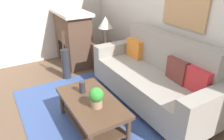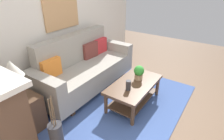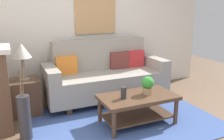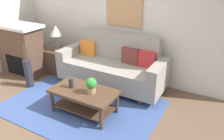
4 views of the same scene
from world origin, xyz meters
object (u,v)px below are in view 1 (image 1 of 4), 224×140
object	(u,v)px
throw_pillow_maroon	(178,70)
table_lamp	(105,24)
potted_plant_tabletop	(96,97)
floor_vase	(66,64)
throw_pillow_orange	(135,48)
couch	(153,78)
framed_painting	(185,3)
throw_pillow_crimson	(198,80)
fireplace	(73,38)
tabletop_vase	(82,87)
coffee_table	(92,108)
side_table	(106,58)

from	to	relation	value
throw_pillow_maroon	table_lamp	size ratio (longest dim) A/B	0.63
potted_plant_tabletop	table_lamp	size ratio (longest dim) A/B	0.46
floor_vase	table_lamp	bearing A→B (deg)	84.08
table_lamp	throw_pillow_orange	bearing A→B (deg)	15.46
couch	throw_pillow_orange	xyz separation A→B (m)	(-0.67, 0.13, 0.25)
floor_vase	framed_painting	bearing A→B (deg)	42.74
couch	throw_pillow_maroon	bearing A→B (deg)	20.52
couch	throw_pillow_crimson	distance (m)	0.73
floor_vase	framed_painting	size ratio (longest dim) A/B	0.74
throw_pillow_maroon	fireplace	xyz separation A→B (m)	(-2.39, -0.62, -0.09)
table_lamp	floor_vase	size ratio (longest dim) A/B	0.96
couch	tabletop_vase	xyz separation A→B (m)	(-0.18, -1.10, 0.08)
throw_pillow_crimson	potted_plant_tabletop	world-z (taller)	throw_pillow_crimson
framed_painting	floor_vase	bearing A→B (deg)	-137.26
potted_plant_tabletop	tabletop_vase	bearing A→B (deg)	-177.58
throw_pillow_orange	coffee_table	bearing A→B (deg)	-58.80
throw_pillow_crimson	tabletop_vase	world-z (taller)	throw_pillow_crimson
throw_pillow_orange	coffee_table	xyz separation A→B (m)	(0.73, -1.21, -0.37)
throw_pillow_maroon	fireplace	distance (m)	2.48
tabletop_vase	table_lamp	distance (m)	1.66
fireplace	framed_painting	size ratio (longest dim) A/B	1.45
coffee_table	floor_vase	bearing A→B (deg)	172.96
couch	table_lamp	world-z (taller)	table_lamp
potted_plant_tabletop	table_lamp	distance (m)	1.94
tabletop_vase	side_table	size ratio (longest dim) A/B	0.29
table_lamp	fireplace	size ratio (longest dim) A/B	0.49
coffee_table	framed_painting	distance (m)	1.96
table_lamp	side_table	bearing A→B (deg)	0.00
throw_pillow_maroon	floor_vase	world-z (taller)	throw_pillow_maroon
couch	side_table	bearing A→B (deg)	-177.07
side_table	potted_plant_tabletop	bearing A→B (deg)	-32.27
throw_pillow_crimson	table_lamp	bearing A→B (deg)	-174.54
throw_pillow_crimson	side_table	world-z (taller)	throw_pillow_crimson
table_lamp	floor_vase	xyz separation A→B (m)	(-0.09, -0.82, -0.70)
couch	potted_plant_tabletop	bearing A→B (deg)	-78.85
couch	table_lamp	xyz separation A→B (m)	(-1.39, -0.07, 0.56)
fireplace	throw_pillow_maroon	bearing A→B (deg)	14.50
side_table	throw_pillow_maroon	bearing A→B (deg)	6.52
fireplace	throw_pillow_orange	bearing A→B (deg)	24.11
throw_pillow_crimson	floor_vase	distance (m)	2.41
tabletop_vase	side_table	bearing A→B (deg)	139.58
throw_pillow_crimson	potted_plant_tabletop	bearing A→B (deg)	-110.89
coffee_table	side_table	size ratio (longest dim) A/B	1.96
coffee_table	table_lamp	distance (m)	1.89
throw_pillow_orange	framed_painting	xyz separation A→B (m)	(0.67, 0.34, 0.83)
throw_pillow_orange	floor_vase	world-z (taller)	throw_pillow_orange
couch	throw_pillow_crimson	world-z (taller)	couch
couch	throw_pillow_maroon	size ratio (longest dim) A/B	6.04
throw_pillow_crimson	framed_painting	distance (m)	1.12
tabletop_vase	fireplace	size ratio (longest dim) A/B	0.14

